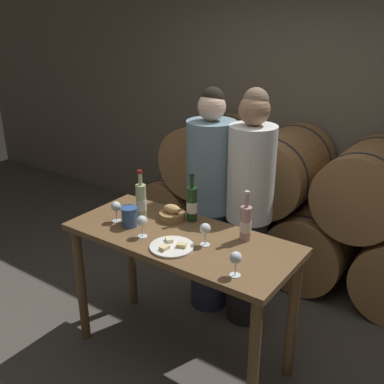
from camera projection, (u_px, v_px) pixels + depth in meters
ground_plane at (182, 353)px, 3.14m from camera, size 10.00×10.00×0.00m
stone_wall_back at (313, 86)px, 4.12m from camera, size 10.00×0.12×3.20m
barrel_stack at (280, 205)px, 4.08m from camera, size 2.90×0.84×1.29m
tasting_table at (180, 256)px, 2.85m from camera, size 1.48×0.64×0.93m
person_left at (210, 203)px, 3.38m from camera, size 0.36×0.36×1.75m
person_right at (249, 210)px, 3.19m from camera, size 0.33×0.33×1.77m
wine_bottle_red at (192, 204)px, 2.96m from camera, size 0.07×0.07×0.34m
wine_bottle_white at (141, 201)px, 2.99m from camera, size 0.07×0.07×0.34m
wine_bottle_rose at (246, 223)px, 2.71m from camera, size 0.07×0.07×0.32m
blue_crock at (129, 216)px, 2.90m from camera, size 0.11×0.11×0.13m
bread_basket at (172, 214)px, 3.00m from camera, size 0.17×0.17×0.11m
cheese_plate at (172, 246)px, 2.65m from camera, size 0.26×0.26×0.04m
wine_glass_far_left at (116, 207)px, 2.95m from camera, size 0.07×0.07×0.14m
wine_glass_left at (142, 222)px, 2.75m from camera, size 0.07×0.07×0.14m
wine_glass_center at (205, 229)px, 2.65m from camera, size 0.07×0.07×0.14m
wine_glass_right at (236, 259)px, 2.33m from camera, size 0.07×0.07×0.14m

